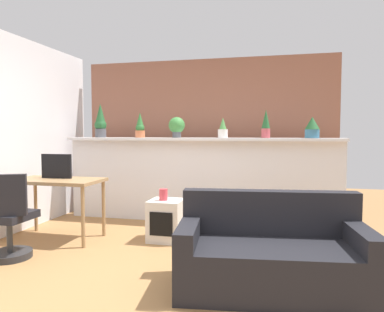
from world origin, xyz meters
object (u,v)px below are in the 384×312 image
object	(u,v)px
potted_plant_4	(266,124)
potted_plant_1	(140,127)
potted_plant_5	(312,127)
side_cube_shelf	(166,220)
couch	(272,256)
potted_plant_3	(223,129)
potted_plant_0	(100,122)
potted_plant_2	(177,126)
desk	(57,186)
office_chair	(8,223)
tv_monitor	(56,166)
vase_on_shelf	(163,195)

from	to	relation	value
potted_plant_4	potted_plant_1	bearing A→B (deg)	-178.73
potted_plant_5	side_cube_shelf	world-z (taller)	potted_plant_5
potted_plant_1	potted_plant_4	size ratio (longest dim) A/B	0.96
couch	potted_plant_3	bearing A→B (deg)	109.66
potted_plant_0	side_cube_shelf	bearing A→B (deg)	-35.45
side_cube_shelf	potted_plant_2	bearing A→B (deg)	98.30
potted_plant_3	potted_plant_5	distance (m)	1.21
desk	office_chair	world-z (taller)	office_chair
desk	potted_plant_2	bearing A→B (deg)	45.75
potted_plant_1	tv_monitor	bearing A→B (deg)	-122.21
office_chair	couch	distance (m)	2.68
desk	office_chair	distance (m)	0.85
potted_plant_4	potted_plant_5	size ratio (longest dim) A/B	1.38
potted_plant_1	vase_on_shelf	distance (m)	1.44
potted_plant_0	potted_plant_5	xyz separation A→B (m)	(3.14, -0.04, -0.10)
office_chair	vase_on_shelf	bearing A→B (deg)	37.27
potted_plant_0	potted_plant_1	world-z (taller)	potted_plant_0
tv_monitor	side_cube_shelf	bearing A→B (deg)	6.77
potted_plant_5	couch	bearing A→B (deg)	-102.99
potted_plant_0	tv_monitor	size ratio (longest dim) A/B	1.29
potted_plant_2	desk	world-z (taller)	potted_plant_2
potted_plant_0	vase_on_shelf	bearing A→B (deg)	-36.39
tv_monitor	vase_on_shelf	distance (m)	1.41
potted_plant_3	office_chair	size ratio (longest dim) A/B	0.32
potted_plant_0	potted_plant_2	xyz separation A→B (m)	(1.24, 0.00, -0.07)
side_cube_shelf	couch	bearing A→B (deg)	-40.90
potted_plant_1	vase_on_shelf	size ratio (longest dim) A/B	2.70
potted_plant_0	potted_plant_5	distance (m)	3.15
office_chair	side_cube_shelf	distance (m)	1.74
potted_plant_4	potted_plant_0	bearing A→B (deg)	179.79
potted_plant_0	couch	xyz separation A→B (m)	(2.67, -2.10, -1.21)
potted_plant_4	tv_monitor	size ratio (longest dim) A/B	0.97
desk	couch	bearing A→B (deg)	-18.34
side_cube_shelf	couch	distance (m)	1.71
potted_plant_4	vase_on_shelf	world-z (taller)	potted_plant_4
potted_plant_4	office_chair	world-z (taller)	potted_plant_4
desk	vase_on_shelf	xyz separation A→B (m)	(1.31, 0.23, -0.10)
potted_plant_4	desk	world-z (taller)	potted_plant_4
couch	potted_plant_4	bearing A→B (deg)	93.80
tv_monitor	office_chair	bearing A→B (deg)	-89.37
potted_plant_0	potted_plant_1	xyz separation A→B (m)	(0.68, -0.05, -0.08)
potted_plant_1	potted_plant_3	size ratio (longest dim) A/B	1.30
potted_plant_4	office_chair	size ratio (longest dim) A/B	0.43
potted_plant_3	potted_plant_4	world-z (taller)	potted_plant_4
potted_plant_0	potted_plant_3	size ratio (longest dim) A/B	1.81
potted_plant_0	office_chair	world-z (taller)	potted_plant_0
potted_plant_2	office_chair	bearing A→B (deg)	-121.45
potted_plant_2	office_chair	xyz separation A→B (m)	(-1.24, -2.03, -1.03)
potted_plant_3	tv_monitor	size ratio (longest dim) A/B	0.72
tv_monitor	vase_on_shelf	world-z (taller)	tv_monitor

